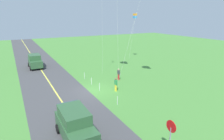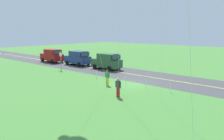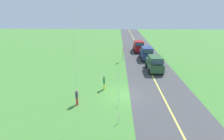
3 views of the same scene
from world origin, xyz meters
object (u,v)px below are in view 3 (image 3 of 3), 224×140
object	(u,v)px
car_parked_east_far	(139,46)
stop_sign	(123,51)
person_adult_companion	(77,97)
car_parked_east_near	(147,53)
car_suv_foreground	(155,63)
person_adult_near	(104,82)

from	to	relation	value
car_parked_east_far	stop_sign	distance (m)	8.30
car_parked_east_far	person_adult_companion	size ratio (longest dim) A/B	2.75
car_parked_east_near	stop_sign	bearing A→B (deg)	109.34
car_suv_foreground	car_parked_east_near	xyz separation A→B (m)	(6.02, 0.25, 0.00)
stop_sign	car_parked_east_far	bearing A→B (deg)	-25.43
car_parked_east_near	car_parked_east_far	xyz separation A→B (m)	(5.96, 0.73, 0.00)
person_adult_near	person_adult_companion	distance (m)	4.13
car_suv_foreground	person_adult_near	size ratio (longest dim) A/B	2.75
person_adult_near	person_adult_companion	xyz separation A→B (m)	(-3.39, 2.36, 0.00)
car_parked_east_near	person_adult_near	bearing A→B (deg)	151.79
stop_sign	person_adult_near	xyz separation A→B (m)	(-10.99, 2.42, -0.94)
car_suv_foreground	person_adult_near	bearing A→B (deg)	132.97
car_suv_foreground	car_parked_east_far	size ratio (longest dim) A/B	1.00
car_parked_east_far	person_adult_near	bearing A→B (deg)	162.08
person_adult_companion	car_parked_east_near	bearing A→B (deg)	2.22
car_parked_east_near	stop_sign	xyz separation A→B (m)	(-1.50, 4.28, 0.65)
person_adult_near	stop_sign	bearing A→B (deg)	-157.22
car_parked_east_far	stop_sign	xyz separation A→B (m)	(-7.47, 3.55, 0.65)
person_adult_near	car_parked_east_near	bearing A→B (deg)	-173.02
car_parked_east_near	person_adult_companion	world-z (taller)	car_parked_east_near
person_adult_near	person_adult_companion	size ratio (longest dim) A/B	1.00
car_parked_east_far	stop_sign	world-z (taller)	stop_sign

